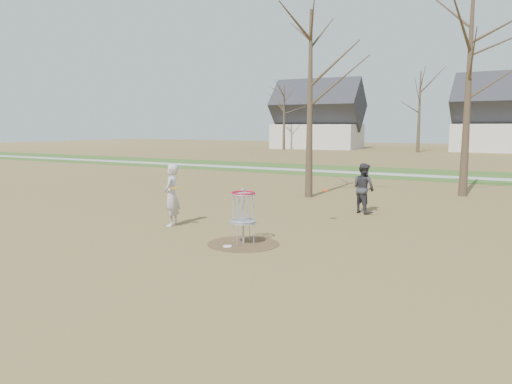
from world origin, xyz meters
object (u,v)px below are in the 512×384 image
player_standing (172,195)px  player_throwing (364,188)px  disc_grounded (228,246)px  disc_golf_basket (243,208)px

player_standing → player_throwing: (4.19, 4.93, -0.07)m
player_throwing → disc_grounded: 6.51m
player_throwing → disc_grounded: (-1.34, -6.32, -0.82)m
disc_grounded → player_throwing: bearing=78.1°
player_standing → disc_grounded: player_standing is taller
player_throwing → disc_golf_basket: size_ratio=1.25×
player_throwing → disc_grounded: player_throwing is taller
player_standing → player_throwing: 6.47m
disc_grounded → disc_golf_basket: bearing=70.4°
player_standing → disc_grounded: size_ratio=8.29×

